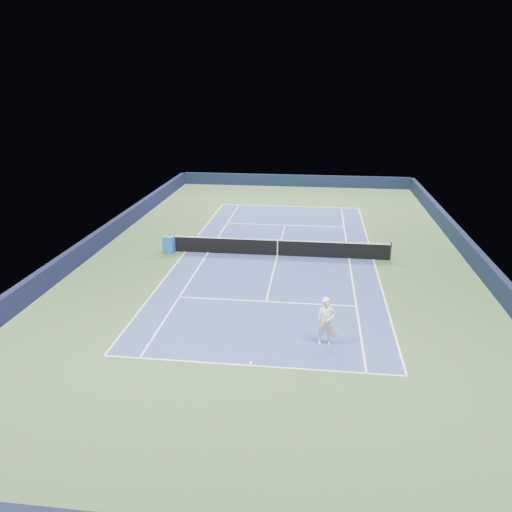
# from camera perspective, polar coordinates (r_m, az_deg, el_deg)

# --- Properties ---
(ground) EXTENTS (40.00, 40.00, 0.00)m
(ground) POSITION_cam_1_polar(r_m,az_deg,el_deg) (29.04, 2.46, 0.05)
(ground) COLOR #314C29
(ground) RESTS_ON ground
(wall_far) EXTENTS (22.00, 0.35, 1.10)m
(wall_far) POSITION_cam_1_polar(r_m,az_deg,el_deg) (48.04, 4.44, 8.58)
(wall_far) COLOR black
(wall_far) RESTS_ON ground
(wall_right) EXTENTS (0.35, 40.00, 1.10)m
(wall_right) POSITION_cam_1_polar(r_m,az_deg,el_deg) (30.07, 23.50, 0.18)
(wall_right) COLOR black
(wall_right) RESTS_ON ground
(wall_left) EXTENTS (0.35, 40.00, 1.10)m
(wall_left) POSITION_cam_1_polar(r_m,az_deg,el_deg) (31.56, -17.52, 1.80)
(wall_left) COLOR #111233
(wall_left) RESTS_ON ground
(court_surface) EXTENTS (10.97, 23.77, 0.01)m
(court_surface) POSITION_cam_1_polar(r_m,az_deg,el_deg) (29.04, 2.46, 0.05)
(court_surface) COLOR navy
(court_surface) RESTS_ON ground
(baseline_far) EXTENTS (10.97, 0.08, 0.00)m
(baseline_far) POSITION_cam_1_polar(r_m,az_deg,el_deg) (40.41, 3.86, 5.69)
(baseline_far) COLOR white
(baseline_far) RESTS_ON ground
(baseline_near) EXTENTS (10.97, 0.08, 0.00)m
(baseline_near) POSITION_cam_1_polar(r_m,az_deg,el_deg) (18.34, -0.68, -12.41)
(baseline_near) COLOR white
(baseline_near) RESTS_ON ground
(sideline_doubles_right) EXTENTS (0.08, 23.77, 0.00)m
(sideline_doubles_right) POSITION_cam_1_polar(r_m,az_deg,el_deg) (29.16, 13.27, -0.38)
(sideline_doubles_right) COLOR white
(sideline_doubles_right) RESTS_ON ground
(sideline_doubles_left) EXTENTS (0.08, 23.77, 0.00)m
(sideline_doubles_left) POSITION_cam_1_polar(r_m,az_deg,el_deg) (29.94, -8.06, 0.50)
(sideline_doubles_left) COLOR white
(sideline_doubles_left) RESTS_ON ground
(sideline_singles_right) EXTENTS (0.08, 23.77, 0.00)m
(sideline_singles_right) POSITION_cam_1_polar(r_m,az_deg,el_deg) (29.03, 10.58, -0.27)
(sideline_singles_right) COLOR white
(sideline_singles_right) RESTS_ON ground
(sideline_singles_left) EXTENTS (0.08, 23.77, 0.00)m
(sideline_singles_left) POSITION_cam_1_polar(r_m,az_deg,el_deg) (29.62, -5.50, 0.39)
(sideline_singles_left) COLOR white
(sideline_singles_left) RESTS_ON ground
(service_line_far) EXTENTS (8.23, 0.08, 0.00)m
(service_line_far) POSITION_cam_1_polar(r_m,az_deg,el_deg) (35.12, 3.32, 3.55)
(service_line_far) COLOR white
(service_line_far) RESTS_ON ground
(service_line_near) EXTENTS (8.23, 0.08, 0.00)m
(service_line_near) POSITION_cam_1_polar(r_m,az_deg,el_deg) (23.13, 1.15, -5.22)
(service_line_near) COLOR white
(service_line_near) RESTS_ON ground
(center_service_line) EXTENTS (0.08, 12.80, 0.00)m
(center_service_line) POSITION_cam_1_polar(r_m,az_deg,el_deg) (29.04, 2.46, 0.07)
(center_service_line) COLOR white
(center_service_line) RESTS_ON ground
(center_mark_far) EXTENTS (0.08, 0.30, 0.00)m
(center_mark_far) POSITION_cam_1_polar(r_m,az_deg,el_deg) (40.26, 3.84, 5.64)
(center_mark_far) COLOR white
(center_mark_far) RESTS_ON ground
(center_mark_near) EXTENTS (0.08, 0.30, 0.00)m
(center_mark_near) POSITION_cam_1_polar(r_m,az_deg,el_deg) (18.46, -0.61, -12.16)
(center_mark_near) COLOR white
(center_mark_near) RESTS_ON ground
(tennis_net) EXTENTS (12.90, 0.10, 1.07)m
(tennis_net) POSITION_cam_1_polar(r_m,az_deg,el_deg) (28.88, 2.47, 0.99)
(tennis_net) COLOR black
(tennis_net) RESTS_ON ground
(sponsor_cube) EXTENTS (0.66, 0.61, 1.01)m
(sponsor_cube) POSITION_cam_1_polar(r_m,az_deg,el_deg) (29.81, -9.91, 1.32)
(sponsor_cube) COLOR blue
(sponsor_cube) RESTS_ON ground
(tennis_player) EXTENTS (0.87, 1.31, 2.64)m
(tennis_player) POSITION_cam_1_polar(r_m,az_deg,el_deg) (19.42, 7.99, -7.41)
(tennis_player) COLOR white
(tennis_player) RESTS_ON ground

